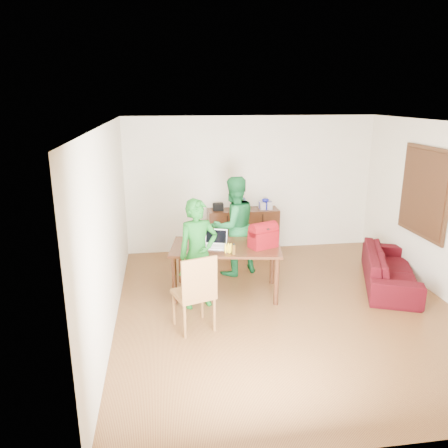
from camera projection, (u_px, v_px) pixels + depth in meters
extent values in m
cube|color=#492112|center=(286.00, 311.00, 6.56)|extent=(5.00, 5.50, 0.10)
cube|color=white|center=(295.00, 120.00, 5.77)|extent=(5.00, 5.50, 0.10)
cube|color=beige|center=(250.00, 184.00, 8.82)|extent=(5.00, 0.10, 2.70)
cube|color=beige|center=(391.00, 316.00, 3.50)|extent=(5.00, 0.10, 2.70)
cube|color=beige|center=(105.00, 229.00, 5.81)|extent=(0.10, 5.50, 2.70)
cube|color=#3F2614|center=(424.00, 192.00, 7.11)|extent=(0.04, 1.28, 1.48)
cube|color=#522B18|center=(423.00, 192.00, 7.11)|extent=(0.01, 1.18, 1.36)
cube|color=black|center=(243.00, 231.00, 8.77)|extent=(1.40, 0.45, 0.90)
cube|color=black|center=(218.00, 207.00, 8.56)|extent=(0.20, 0.14, 0.14)
cube|color=silver|center=(265.00, 205.00, 8.69)|extent=(0.24, 0.22, 0.14)
ellipsoid|color=#171B95|center=(265.00, 200.00, 8.66)|extent=(0.14, 0.14, 0.07)
cube|color=black|center=(226.00, 247.00, 6.84)|extent=(1.84, 1.23, 0.04)
cylinder|color=black|center=(174.00, 280.00, 6.59)|extent=(0.07, 0.07, 0.76)
cylinder|color=black|center=(276.00, 281.00, 6.55)|extent=(0.07, 0.07, 0.76)
cylinder|color=black|center=(181.00, 261.00, 7.36)|extent=(0.07, 0.07, 0.76)
cylinder|color=black|center=(272.00, 262.00, 7.32)|extent=(0.07, 0.07, 0.76)
cube|color=brown|center=(193.00, 294.00, 5.85)|extent=(0.62, 0.60, 0.06)
cube|color=brown|center=(199.00, 279.00, 5.59)|extent=(0.48, 0.19, 0.56)
imported|color=#135618|center=(198.00, 254.00, 6.41)|extent=(0.68, 0.54, 1.65)
imported|color=#16662E|center=(234.00, 226.00, 7.61)|extent=(1.04, 0.94, 1.75)
cube|color=white|center=(214.00, 247.00, 6.77)|extent=(0.41, 0.34, 0.02)
cube|color=black|center=(214.00, 239.00, 6.73)|extent=(0.37, 0.19, 0.23)
cylinder|color=#523612|center=(234.00, 249.00, 6.46)|extent=(0.06, 0.06, 0.17)
cube|color=maroon|center=(263.00, 237.00, 6.75)|extent=(0.48, 0.39, 0.31)
imported|color=#3C070A|center=(390.00, 268.00, 7.29)|extent=(1.46, 2.13, 0.58)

